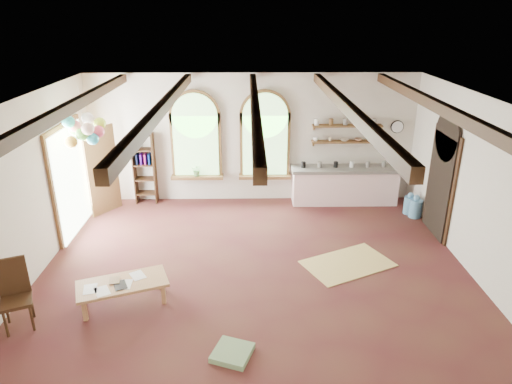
{
  "coord_description": "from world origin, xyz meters",
  "views": [
    {
      "loc": [
        -0.11,
        -7.46,
        4.58
      ],
      "look_at": [
        0.03,
        0.6,
        1.34
      ],
      "focal_mm": 32.0,
      "sensor_mm": 36.0,
      "label": 1
    }
  ],
  "objects_px": {
    "kitchen_counter": "(344,185)",
    "side_chair": "(18,308)",
    "balloon_cluster": "(84,130)",
    "coffee_table": "(122,285)"
  },
  "relations": [
    {
      "from": "kitchen_counter",
      "to": "side_chair",
      "type": "bearing_deg",
      "value": -141.27
    },
    {
      "from": "side_chair",
      "to": "balloon_cluster",
      "type": "xyz_separation_m",
      "value": [
        0.25,
        3.11,
        2.01
      ]
    },
    {
      "from": "kitchen_counter",
      "to": "coffee_table",
      "type": "bearing_deg",
      "value": -136.76
    },
    {
      "from": "kitchen_counter",
      "to": "balloon_cluster",
      "type": "distance_m",
      "value": 6.23
    },
    {
      "from": "coffee_table",
      "to": "side_chair",
      "type": "height_order",
      "value": "side_chair"
    },
    {
      "from": "coffee_table",
      "to": "side_chair",
      "type": "distance_m",
      "value": 1.56
    },
    {
      "from": "side_chair",
      "to": "kitchen_counter",
      "type": "bearing_deg",
      "value": 38.73
    },
    {
      "from": "kitchen_counter",
      "to": "balloon_cluster",
      "type": "xyz_separation_m",
      "value": [
        -5.71,
        -1.67,
        1.86
      ]
    },
    {
      "from": "kitchen_counter",
      "to": "coffee_table",
      "type": "distance_m",
      "value": 6.18
    },
    {
      "from": "kitchen_counter",
      "to": "coffee_table",
      "type": "height_order",
      "value": "kitchen_counter"
    }
  ]
}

